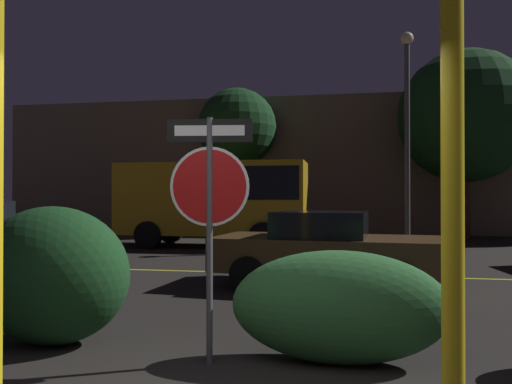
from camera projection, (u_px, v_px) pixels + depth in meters
The scene contains 11 objects.
road_center_stripe at pixel (303, 274), 10.20m from camera, with size 33.76×0.12×0.01m, color gold.
stop_sign at pixel (210, 190), 4.74m from camera, with size 0.81×0.12×2.34m.
yellow_pole_right at pixel (452, 164), 2.93m from camera, with size 0.13×0.13×3.56m, color yellow.
hedge_bush_1 at pixel (52, 275), 5.37m from camera, with size 1.73×1.15×1.48m, color #19421E.
hedge_bush_2 at pixel (339, 307), 4.75m from camera, with size 2.07×0.78×1.08m, color #2D6633.
passing_car_2 at pixel (326, 248), 8.77m from camera, with size 4.13×2.20×1.33m.
delivery_truck at pixel (219, 198), 15.88m from camera, with size 5.91×2.31×2.68m.
street_lamp at pixel (407, 117), 15.15m from camera, with size 0.39×0.39×6.61m.
tree_0 at pixel (466, 116), 19.07m from camera, with size 5.07×5.07×7.21m.
tree_2 at pixel (237, 128), 21.00m from camera, with size 3.33×3.33×6.16m.
building_backdrop at pixel (278, 167), 23.03m from camera, with size 24.98×3.19×5.93m, color #6B5B4C.
Camera 1 is at (0.80, -3.09, 1.59)m, focal length 35.00 mm.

